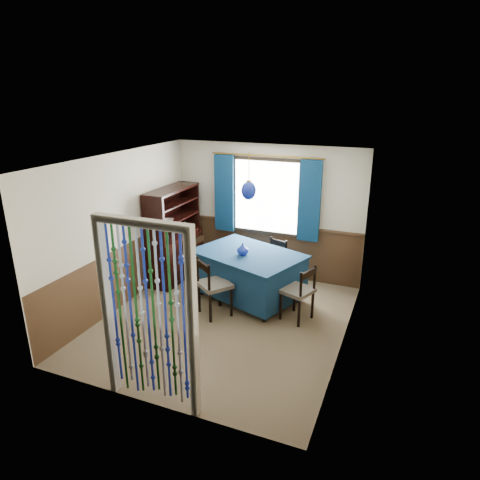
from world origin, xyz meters
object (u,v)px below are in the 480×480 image
at_px(chair_near, 213,285).
at_px(vase_table, 243,250).
at_px(chair_far, 273,261).
at_px(chair_left, 205,259).
at_px(chair_right, 299,291).
at_px(sideboard, 174,247).
at_px(dining_table, 248,273).
at_px(pendant_lamp, 249,190).
at_px(vase_sideboard, 185,225).
at_px(bowl_shelf, 168,220).

bearing_deg(chair_near, vase_table, 104.63).
distance_m(chair_far, chair_left, 1.26).
distance_m(chair_near, chair_right, 1.34).
bearing_deg(chair_right, sideboard, 95.07).
bearing_deg(vase_table, dining_table, 64.24).
bearing_deg(chair_far, pendant_lamp, 93.30).
xyz_separation_m(dining_table, chair_near, (-0.31, -0.74, 0.03)).
distance_m(chair_right, vase_sideboard, 2.77).
xyz_separation_m(sideboard, vase_table, (1.56, -0.43, 0.32)).
bearing_deg(chair_near, vase_sideboard, 168.91).
xyz_separation_m(pendant_lamp, vase_sideboard, (-1.56, 0.64, -0.94)).
relative_size(dining_table, chair_far, 2.40).
relative_size(chair_right, pendant_lamp, 1.18).
distance_m(chair_right, vase_table, 1.16).
bearing_deg(bowl_shelf, chair_near, -32.78).
bearing_deg(vase_sideboard, pendant_lamp, -22.40).
bearing_deg(sideboard, bowl_shelf, -75.96).
distance_m(pendant_lamp, vase_sideboard, 1.93).
bearing_deg(bowl_shelf, chair_left, 21.20).
height_order(dining_table, chair_far, chair_far).
bearing_deg(vase_table, vase_sideboard, 153.29).
relative_size(chair_far, sideboard, 0.49).
height_order(dining_table, vase_table, vase_table).
bearing_deg(chair_left, chair_right, 78.57).
xyz_separation_m(dining_table, pendant_lamp, (0.00, -0.00, 1.41)).
relative_size(sideboard, vase_sideboard, 10.33).
distance_m(chair_far, sideboard, 1.88).
distance_m(sideboard, bowl_shelf, 0.66).
distance_m(chair_far, vase_sideboard, 1.84).
height_order(chair_near, vase_sideboard, vase_sideboard).
bearing_deg(chair_far, sideboard, 32.01).
height_order(chair_right, pendant_lamp, pendant_lamp).
bearing_deg(pendant_lamp, vase_table, -115.76).
bearing_deg(chair_left, vase_table, 73.75).
distance_m(chair_near, sideboard, 1.68).
relative_size(chair_right, sideboard, 0.52).
bearing_deg(vase_sideboard, chair_near, -47.83).
bearing_deg(chair_far, vase_sideboard, 22.23).
bearing_deg(pendant_lamp, dining_table, 104.04).
bearing_deg(dining_table, vase_table, -96.02).
xyz_separation_m(chair_right, bowl_shelf, (-2.54, 0.45, 0.73)).
relative_size(dining_table, vase_sideboard, 12.09).
distance_m(dining_table, pendant_lamp, 1.41).
bearing_deg(vase_table, chair_far, 72.57).
height_order(dining_table, vase_sideboard, vase_sideboard).
distance_m(chair_far, vase_table, 1.00).
bearing_deg(vase_sideboard, bowl_shelf, -90.00).
height_order(chair_right, bowl_shelf, bowl_shelf).
distance_m(sideboard, vase_sideboard, 0.48).
height_order(sideboard, bowl_shelf, sideboard).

